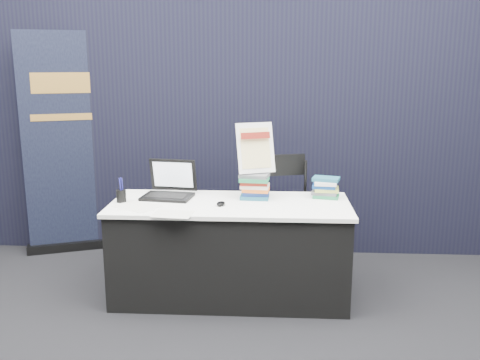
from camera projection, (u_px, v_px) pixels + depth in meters
The scene contains 15 objects.
floor at pixel (224, 330), 3.65m from camera, with size 8.00×8.00×0.00m, color black.
wall_back at pixel (249, 63), 7.16m from camera, with size 8.00×0.02×3.50m, color beige.
drape_partition at pixel (239, 126), 4.95m from camera, with size 6.00×0.08×2.40m, color black.
display_table at pixel (230, 250), 4.11m from camera, with size 1.80×0.75×0.75m.
laptop at pixel (168, 188), 4.19m from camera, with size 0.41×0.35×0.28m.
mouse at pixel (221, 204), 3.94m from camera, with size 0.06×0.10×0.03m, color black.
brochure_left at pixel (139, 207), 3.91m from camera, with size 0.26×0.19×0.00m, color white.
brochure_mid at pixel (137, 206), 3.92m from camera, with size 0.31×0.22×0.00m, color silver.
brochure_right at pixel (173, 214), 3.72m from camera, with size 0.27×0.19×0.00m, color silver.
pen_cup at pixel (121, 196), 4.03m from camera, with size 0.07×0.07×0.09m, color black.
book_stack_tall at pixel (255, 186), 4.13m from camera, with size 0.22×0.18×0.20m.
book_stack_short at pixel (326, 187), 4.17m from camera, with size 0.21×0.17×0.16m.
info_sign at pixel (255, 149), 4.10m from camera, with size 0.31×0.21×0.40m.
pullup_banner at pixel (70, 157), 5.00m from camera, with size 0.85×0.40×2.06m.
stacking_chair at pixel (279, 213), 4.38m from camera, with size 0.57×0.58×1.03m.
Camera 1 is at (0.30, -3.32, 1.81)m, focal length 40.00 mm.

